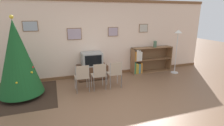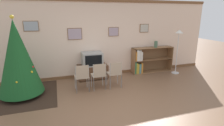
{
  "view_description": "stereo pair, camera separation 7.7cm",
  "coord_description": "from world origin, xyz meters",
  "views": [
    {
      "loc": [
        -1.34,
        -3.42,
        2.17
      ],
      "look_at": [
        0.29,
        1.42,
        0.76
      ],
      "focal_mm": 28.0,
      "sensor_mm": 36.0,
      "label": 1
    },
    {
      "loc": [
        -1.27,
        -3.44,
        2.17
      ],
      "look_at": [
        0.29,
        1.42,
        0.76
      ],
      "focal_mm": 28.0,
      "sensor_mm": 36.0,
      "label": 2
    }
  ],
  "objects": [
    {
      "name": "ground_plane",
      "position": [
        0.0,
        0.0,
        0.0
      ],
      "size": [
        24.0,
        24.0,
        0.0
      ],
      "primitive_type": "plane",
      "color": "brown"
    },
    {
      "name": "wall_back",
      "position": [
        -0.0,
        2.62,
        1.35
      ],
      "size": [
        9.15,
        0.11,
        2.7
      ],
      "color": "beige",
      "rests_on": "ground_plane"
    },
    {
      "name": "area_rug",
      "position": [
        -2.26,
        1.55,
        0.0
      ],
      "size": [
        1.79,
        1.91,
        0.01
      ],
      "color": "#332319",
      "rests_on": "ground_plane"
    },
    {
      "name": "christmas_tree",
      "position": [
        -2.26,
        1.55,
        1.09
      ],
      "size": [
        1.14,
        1.14,
        2.17
      ],
      "color": "maroon",
      "rests_on": "area_rug"
    },
    {
      "name": "tv_console",
      "position": [
        -0.14,
        2.29,
        0.25
      ],
      "size": [
        1.02,
        0.52,
        0.49
      ],
      "color": "#412A1A",
      "rests_on": "ground_plane"
    },
    {
      "name": "television",
      "position": [
        -0.14,
        2.29,
        0.72
      ],
      "size": [
        0.68,
        0.51,
        0.45
      ],
      "color": "#9E9E99",
      "rests_on": "tv_console"
    },
    {
      "name": "folding_chair_left",
      "position": [
        -0.64,
        1.32,
        0.47
      ],
      "size": [
        0.4,
        0.4,
        0.82
      ],
      "color": "tan",
      "rests_on": "ground_plane"
    },
    {
      "name": "folding_chair_center",
      "position": [
        -0.14,
        1.32,
        0.47
      ],
      "size": [
        0.4,
        0.4,
        0.82
      ],
      "color": "tan",
      "rests_on": "ground_plane"
    },
    {
      "name": "folding_chair_right",
      "position": [
        0.36,
        1.32,
        0.47
      ],
      "size": [
        0.4,
        0.4,
        0.82
      ],
      "color": "tan",
      "rests_on": "ground_plane"
    },
    {
      "name": "bookshelf",
      "position": [
        1.97,
        2.39,
        0.47
      ],
      "size": [
        1.64,
        0.36,
        0.97
      ],
      "color": "olive",
      "rests_on": "ground_plane"
    },
    {
      "name": "vase",
      "position": [
        2.35,
        2.35,
        1.09
      ],
      "size": [
        0.13,
        0.13,
        0.24
      ],
      "color": "#47664C",
      "rests_on": "bookshelf"
    },
    {
      "name": "standing_lamp",
      "position": [
        3.03,
        1.92,
        1.27
      ],
      "size": [
        0.28,
        0.28,
        1.65
      ],
      "color": "silver",
      "rests_on": "ground_plane"
    }
  ]
}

